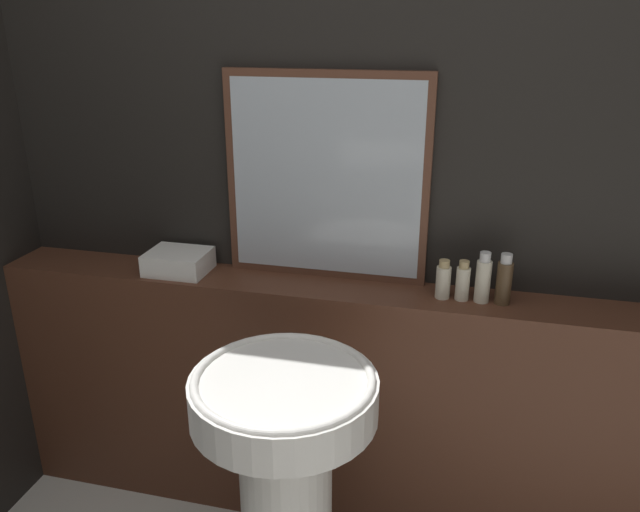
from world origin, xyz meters
name	(u,v)px	position (x,y,z in m)	size (l,w,h in m)	color
wall_back	(347,178)	(0.00, 1.63, 1.25)	(8.00, 0.06, 2.50)	black
vanity_counter	(336,405)	(0.00, 1.49, 0.46)	(2.39, 0.21, 0.92)	#512D1E
pedestal_sink	(286,476)	(-0.03, 0.99, 0.56)	(0.50, 0.50, 0.88)	white
mirror	(326,178)	(-0.06, 1.58, 1.26)	(0.67, 0.03, 0.68)	#563323
towel_stack	(179,262)	(-0.56, 1.49, 0.95)	(0.21, 0.17, 0.07)	white
shampoo_bottle	(443,280)	(0.34, 1.49, 0.97)	(0.05, 0.05, 0.13)	beige
conditioner_bottle	(463,282)	(0.40, 1.49, 0.98)	(0.04, 0.04, 0.13)	beige
lotion_bottle	(483,279)	(0.46, 1.49, 0.99)	(0.05, 0.05, 0.16)	beige
body_wash_bottle	(504,281)	(0.52, 1.49, 0.99)	(0.05, 0.05, 0.16)	#4C3823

